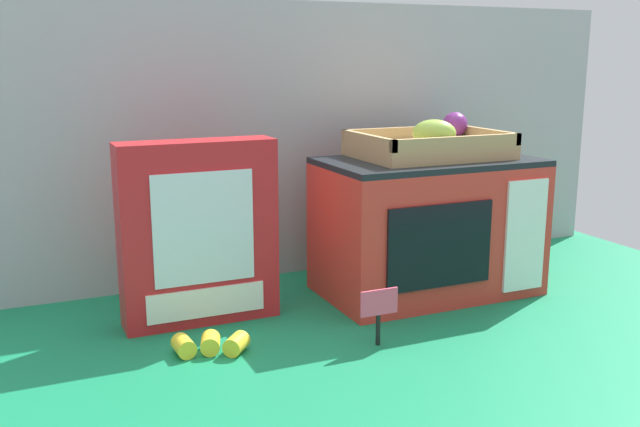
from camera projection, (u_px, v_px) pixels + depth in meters
The scene contains 7 objects.
ground_plane at pixel (353, 303), 1.42m from camera, with size 1.70×1.70×0.00m, color #147A4C.
display_back_panel at pixel (302, 140), 1.59m from camera, with size 1.61×0.03×0.60m, color #A0A3A8.
toy_microwave at pixel (428, 226), 1.47m from camera, with size 0.44×0.26×0.28m.
food_groups_crate at pixel (431, 145), 1.46m from camera, with size 0.30×0.22×0.08m.
cookie_set_box at pixel (199, 233), 1.30m from camera, with size 0.29×0.08×0.34m.
price_sign at pixel (379, 308), 1.20m from camera, with size 0.07×0.01×0.10m.
loose_toy_banana at pixel (210, 344), 1.18m from camera, with size 0.13×0.08×0.03m.
Camera 1 is at (-0.61, -1.21, 0.48)m, focal length 39.78 mm.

